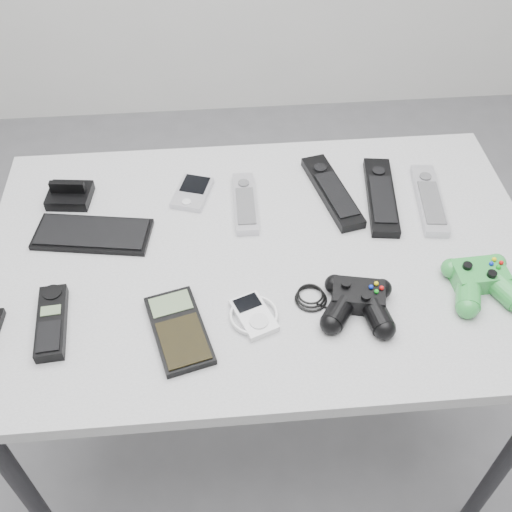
{
  "coord_description": "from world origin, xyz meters",
  "views": [
    {
      "loc": [
        -0.15,
        -0.8,
        1.66
      ],
      "look_at": [
        -0.08,
        0.01,
        0.79
      ],
      "focal_mm": 42.0,
      "sensor_mm": 36.0,
      "label": 1
    }
  ],
  "objects": [
    {
      "name": "desk",
      "position": [
        -0.07,
        0.04,
        0.7
      ],
      "size": [
        1.14,
        0.73,
        0.77
      ],
      "color": "gray",
      "rests_on": "floor"
    },
    {
      "name": "floor",
      "position": [
        0.0,
        0.0,
        0.0
      ],
      "size": [
        3.5,
        3.5,
        0.0
      ],
      "primitive_type": "plane",
      "color": "slate",
      "rests_on": "ground"
    },
    {
      "name": "dock_bracket",
      "position": [
        -0.48,
        0.24,
        0.79
      ],
      "size": [
        0.1,
        0.09,
        0.05
      ],
      "primitive_type": "cube",
      "rotation": [
        0.0,
        0.0,
        -0.12
      ],
      "color": "black",
      "rests_on": "desk"
    },
    {
      "name": "controller_green",
      "position": [
        0.35,
        -0.09,
        0.79
      ],
      "size": [
        0.15,
        0.16,
        0.05
      ],
      "primitive_type": null,
      "rotation": [
        0.0,
        0.0,
        0.05
      ],
      "color": "#23803F",
      "rests_on": "desk"
    },
    {
      "name": "calculator",
      "position": [
        -0.24,
        -0.15,
        0.77
      ],
      "size": [
        0.13,
        0.2,
        0.02
      ],
      "primitive_type": "cube",
      "rotation": [
        0.0,
        0.0,
        0.26
      ],
      "color": "black",
      "rests_on": "desk"
    },
    {
      "name": "pda",
      "position": [
        -0.21,
        0.23,
        0.77
      ],
      "size": [
        0.1,
        0.13,
        0.02
      ],
      "primitive_type": "cube",
      "rotation": [
        0.0,
        0.0,
        -0.31
      ],
      "color": "#B4B2BA",
      "rests_on": "desk"
    },
    {
      "name": "cordless_handset",
      "position": [
        -0.47,
        -0.11,
        0.78
      ],
      "size": [
        0.06,
        0.17,
        0.03
      ],
      "primitive_type": "cube",
      "rotation": [
        0.0,
        0.0,
        0.08
      ],
      "color": "black",
      "rests_on": "desk"
    },
    {
      "name": "mp3_player",
      "position": [
        -0.1,
        -0.13,
        0.77
      ],
      "size": [
        0.12,
        0.12,
        0.02
      ],
      "primitive_type": "cube",
      "rotation": [
        0.0,
        0.0,
        0.37
      ],
      "color": "silver",
      "rests_on": "desk"
    },
    {
      "name": "pda_keyboard",
      "position": [
        -0.42,
        0.12,
        0.77
      ],
      "size": [
        0.25,
        0.14,
        0.01
      ],
      "primitive_type": "cube",
      "rotation": [
        0.0,
        0.0,
        -0.16
      ],
      "color": "black",
      "rests_on": "desk"
    },
    {
      "name": "remote_silver_b",
      "position": [
        0.32,
        0.16,
        0.78
      ],
      "size": [
        0.08,
        0.23,
        0.02
      ],
      "primitive_type": "cube",
      "rotation": [
        0.0,
        0.0,
        -0.12
      ],
      "color": "#B4B3BA",
      "rests_on": "desk"
    },
    {
      "name": "controller_black",
      "position": [
        0.1,
        -0.12,
        0.79
      ],
      "size": [
        0.26,
        0.19,
        0.05
      ],
      "primitive_type": null,
      "rotation": [
        0.0,
        0.0,
        -0.21
      ],
      "color": "black",
      "rests_on": "desk"
    },
    {
      "name": "remote_silver_a",
      "position": [
        -0.09,
        0.18,
        0.78
      ],
      "size": [
        0.05,
        0.19,
        0.02
      ],
      "primitive_type": "cube",
      "rotation": [
        0.0,
        0.0,
        -0.01
      ],
      "color": "#B4B2BA",
      "rests_on": "desk"
    },
    {
      "name": "remote_black_a",
      "position": [
        0.11,
        0.2,
        0.78
      ],
      "size": [
        0.11,
        0.25,
        0.02
      ],
      "primitive_type": "cube",
      "rotation": [
        0.0,
        0.0,
        0.22
      ],
      "color": "black",
      "rests_on": "desk"
    },
    {
      "name": "remote_black_b",
      "position": [
        0.21,
        0.18,
        0.78
      ],
      "size": [
        0.09,
        0.25,
        0.02
      ],
      "primitive_type": "cube",
      "rotation": [
        0.0,
        0.0,
        -0.13
      ],
      "color": "black",
      "rests_on": "desk"
    }
  ]
}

